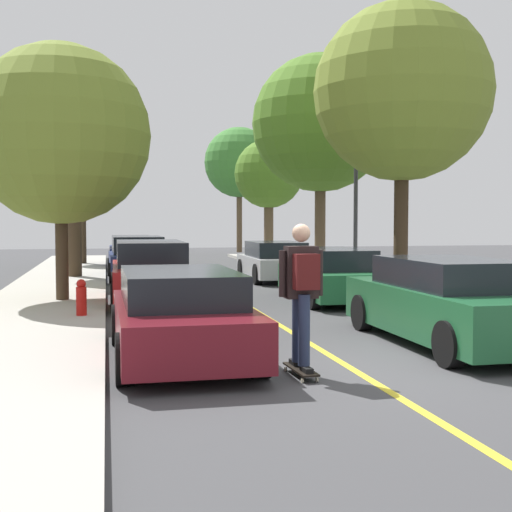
{
  "coord_description": "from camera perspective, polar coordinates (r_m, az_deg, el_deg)",
  "views": [
    {
      "loc": [
        -3.18,
        -8.75,
        1.98
      ],
      "look_at": [
        -0.21,
        4.95,
        1.25
      ],
      "focal_mm": 48.7,
      "sensor_mm": 36.0,
      "label": 1
    }
  ],
  "objects": [
    {
      "name": "fire_hydrant",
      "position": [
        13.78,
        -14.15,
        -3.33
      ],
      "size": [
        0.2,
        0.2,
        0.7
      ],
      "color": "#B2140F",
      "rests_on": "sidewalk_left"
    },
    {
      "name": "parked_car_left_near",
      "position": [
        16.71,
        -8.67,
        -1.34
      ],
      "size": [
        1.9,
        4.67,
        1.47
      ],
      "color": "maroon",
      "rests_on": "ground"
    },
    {
      "name": "parked_car_right_nearest",
      "position": [
        11.46,
        15.68,
        -3.69
      ],
      "size": [
        1.94,
        4.64,
        1.37
      ],
      "color": "#1E5B33",
      "rests_on": "ground"
    },
    {
      "name": "skateboarder",
      "position": [
        8.72,
        3.79,
        -2.52
      ],
      "size": [
        0.58,
        0.7,
        1.83
      ],
      "color": "black",
      "rests_on": "skateboard"
    },
    {
      "name": "street_tree_left_nearest",
      "position": [
        16.69,
        -15.79,
        9.58
      ],
      "size": [
        4.12,
        4.12,
        5.85
      ],
      "color": "#3D2D1E",
      "rests_on": "sidewalk_left"
    },
    {
      "name": "center_line",
      "position": [
        13.29,
        1.78,
        -5.57
      ],
      "size": [
        0.12,
        39.2,
        0.01
      ],
      "primitive_type": "cube",
      "color": "gold",
      "rests_on": "ground"
    },
    {
      "name": "street_tree_left_far",
      "position": [
        30.34,
        -14.17,
        7.14
      ],
      "size": [
        2.94,
        2.94,
        5.59
      ],
      "color": "#3D2D1E",
      "rests_on": "sidewalk_left"
    },
    {
      "name": "street_tree_right_far",
      "position": [
        32.19,
        1.05,
        6.7
      ],
      "size": [
        3.17,
        3.17,
        5.55
      ],
      "color": "brown",
      "rests_on": "sidewalk_right"
    },
    {
      "name": "parked_car_left_nearest",
      "position": [
        9.94,
        -6.23,
        -4.83
      ],
      "size": [
        1.91,
        4.22,
        1.26
      ],
      "color": "maroon",
      "rests_on": "ground"
    },
    {
      "name": "parked_car_left_farthest",
      "position": [
        29.31,
        -10.19,
        0.36
      ],
      "size": [
        1.89,
        4.43,
        1.32
      ],
      "color": "navy",
      "rests_on": "ground"
    },
    {
      "name": "parked_car_right_far",
      "position": [
        22.51,
        1.53,
        -0.45
      ],
      "size": [
        1.91,
        4.04,
        1.27
      ],
      "color": "#B7B7BC",
      "rests_on": "ground"
    },
    {
      "name": "streetlamp",
      "position": [
        20.42,
        8.21,
        7.47
      ],
      "size": [
        0.36,
        0.24,
        6.08
      ],
      "color": "#38383D",
      "rests_on": "sidewalk_right"
    },
    {
      "name": "street_tree_left_near",
      "position": [
        23.5,
        -14.79,
        10.31
      ],
      "size": [
        3.33,
        3.33,
        6.6
      ],
      "color": "#3D2D1E",
      "rests_on": "sidewalk_left"
    },
    {
      "name": "parked_car_right_near",
      "position": [
        16.95,
        6.19,
        -1.56
      ],
      "size": [
        1.95,
        4.28,
        1.28
      ],
      "color": "#1E5B33",
      "rests_on": "ground"
    },
    {
      "name": "street_tree_right_near",
      "position": [
        24.73,
        5.32,
        10.77
      ],
      "size": [
        4.79,
        4.79,
        7.6
      ],
      "color": "brown",
      "rests_on": "sidewalk_right"
    },
    {
      "name": "street_tree_right_farthest",
      "position": [
        39.33,
        -1.39,
        7.67
      ],
      "size": [
        3.94,
        3.94,
        7.04
      ],
      "color": "brown",
      "rests_on": "sidewalk_right"
    },
    {
      "name": "skateboard",
      "position": [
        8.91,
        3.7,
        -9.29
      ],
      "size": [
        0.26,
        0.85,
        0.1
      ],
      "color": "black",
      "rests_on": "ground"
    },
    {
      "name": "street_tree_right_nearest",
      "position": [
        18.37,
        11.94,
        13.0
      ],
      "size": [
        4.5,
        4.5,
        7.32
      ],
      "color": "#3D2D1E",
      "rests_on": "sidewalk_right"
    },
    {
      "name": "ground",
      "position": [
        9.52,
        7.67,
        -9.05
      ],
      "size": [
        80.0,
        80.0,
        0.0
      ],
      "primitive_type": "plane",
      "color": "#424244"
    },
    {
      "name": "parked_car_left_far",
      "position": [
        23.61,
        -9.71,
        -0.18
      ],
      "size": [
        1.98,
        4.34,
        1.42
      ],
      "color": "navy",
      "rests_on": "ground"
    }
  ]
}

